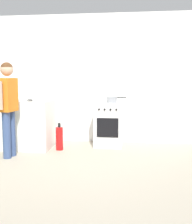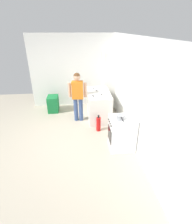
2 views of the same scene
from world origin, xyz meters
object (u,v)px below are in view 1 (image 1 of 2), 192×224
at_px(knife_paring, 28,101).
at_px(person, 8,102).
at_px(oven_left, 109,124).
at_px(knife_carving, 26,100).
at_px(knife_bread, 2,100).
at_px(fire_extinguisher, 59,138).
at_px(pot, 112,100).

bearing_deg(knife_paring, person, -110.12).
distance_m(oven_left, knife_paring, 1.60).
bearing_deg(person, knife_carving, 88.53).
xyz_separation_m(oven_left, knife_carving, (-1.55, -0.28, 0.48)).
bearing_deg(knife_bread, oven_left, 13.66).
height_order(knife_bread, fire_extinguisher, knife_bread).
bearing_deg(knife_bread, person, -56.00).
xyz_separation_m(knife_bread, knife_carving, (0.40, 0.20, 0.00)).
xyz_separation_m(knife_paring, person, (-0.17, -0.46, 0.02)).
xyz_separation_m(pot, person, (-1.64, -0.96, 0.02)).
distance_m(oven_left, person, 1.95).
xyz_separation_m(knife_bread, person, (0.38, -0.57, 0.02)).
height_order(pot, knife_bread, pot).
height_order(knife_paring, fire_extinguisher, knife_paring).
bearing_deg(knife_paring, pot, 19.05).
relative_size(oven_left, pot, 2.26).
relative_size(pot, person, 0.24).
bearing_deg(person, oven_left, 33.58).
relative_size(knife_paring, knife_carving, 0.67).
bearing_deg(fire_extinguisher, person, -141.16).
height_order(person, fire_extinguisher, person).
distance_m(pot, knife_bread, 2.06).
height_order(knife_bread, knife_paring, same).
bearing_deg(knife_carving, pot, 6.90).
xyz_separation_m(oven_left, knife_paring, (-1.41, -0.59, 0.48)).
bearing_deg(pot, fire_extinguisher, -156.99).
relative_size(person, fire_extinguisher, 3.13).
bearing_deg(pot, knife_carving, -173.10).
height_order(knife_paring, person, person).
distance_m(person, fire_extinguisher, 1.15).
bearing_deg(knife_carving, person, -91.47).
height_order(oven_left, knife_paring, knife_paring).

